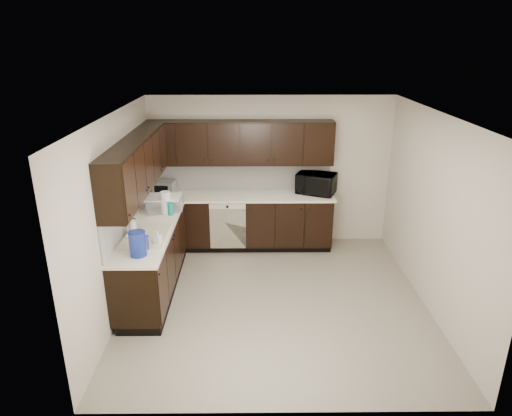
% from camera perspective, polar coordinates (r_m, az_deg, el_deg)
% --- Properties ---
extents(floor, '(4.00, 4.00, 0.00)m').
position_cam_1_polar(floor, '(6.34, 2.38, -11.37)').
color(floor, gray).
rests_on(floor, ground).
extents(ceiling, '(4.00, 4.00, 0.00)m').
position_cam_1_polar(ceiling, '(5.45, 2.77, 11.57)').
color(ceiling, white).
rests_on(ceiling, wall_back).
extents(wall_back, '(4.00, 0.02, 2.50)m').
position_cam_1_polar(wall_back, '(7.67, 1.80, 4.64)').
color(wall_back, '#C0B5A4').
rests_on(wall_back, floor).
extents(wall_left, '(0.02, 4.00, 2.50)m').
position_cam_1_polar(wall_left, '(6.01, -16.84, -0.80)').
color(wall_left, '#C0B5A4').
rests_on(wall_left, floor).
extents(wall_right, '(0.02, 4.00, 2.50)m').
position_cam_1_polar(wall_right, '(6.21, 21.31, -0.66)').
color(wall_right, '#C0B5A4').
rests_on(wall_right, floor).
extents(wall_front, '(4.00, 0.02, 2.50)m').
position_cam_1_polar(wall_front, '(3.98, 4.05, -11.23)').
color(wall_front, '#C0B5A4').
rests_on(wall_front, floor).
extents(lower_cabinets, '(3.00, 2.80, 0.90)m').
position_cam_1_polar(lower_cabinets, '(7.15, -6.10, -3.83)').
color(lower_cabinets, black).
rests_on(lower_cabinets, floor).
extents(countertop, '(3.03, 2.83, 0.04)m').
position_cam_1_polar(countertop, '(6.96, -6.28, -0.03)').
color(countertop, white).
rests_on(countertop, lower_cabinets).
extents(backsplash, '(3.00, 2.80, 0.48)m').
position_cam_1_polar(backsplash, '(7.09, -7.88, 2.53)').
color(backsplash, white).
rests_on(backsplash, countertop).
extents(upper_cabinets, '(3.00, 2.80, 0.70)m').
position_cam_1_polar(upper_cabinets, '(6.81, -7.27, 6.96)').
color(upper_cabinets, black).
rests_on(upper_cabinets, wall_back).
extents(dishwasher, '(0.58, 0.04, 0.78)m').
position_cam_1_polar(dishwasher, '(7.35, -3.55, -1.93)').
color(dishwasher, beige).
rests_on(dishwasher, lower_cabinets).
extents(sink, '(0.54, 0.82, 0.42)m').
position_cam_1_polar(sink, '(6.06, -13.62, -4.10)').
color(sink, beige).
rests_on(sink, countertop).
extents(microwave, '(0.72, 0.62, 0.34)m').
position_cam_1_polar(microwave, '(7.55, 7.52, 3.07)').
color(microwave, black).
rests_on(microwave, countertop).
extents(soap_bottle_a, '(0.10, 0.10, 0.17)m').
position_cam_1_polar(soap_bottle_a, '(5.78, -12.21, -3.63)').
color(soap_bottle_a, gray).
rests_on(soap_bottle_a, countertop).
extents(soap_bottle_b, '(0.12, 0.12, 0.27)m').
position_cam_1_polar(soap_bottle_b, '(6.09, -15.16, -2.13)').
color(soap_bottle_b, gray).
rests_on(soap_bottle_b, countertop).
extents(toaster_oven, '(0.37, 0.29, 0.21)m').
position_cam_1_polar(toaster_oven, '(7.63, -11.41, 2.54)').
color(toaster_oven, silver).
rests_on(toaster_oven, countertop).
extents(storage_bin, '(0.61, 0.53, 0.20)m').
position_cam_1_polar(storage_bin, '(6.89, -11.58, 0.54)').
color(storage_bin, silver).
rests_on(storage_bin, countertop).
extents(blue_pitcher, '(0.26, 0.26, 0.30)m').
position_cam_1_polar(blue_pitcher, '(5.51, -14.59, -4.34)').
color(blue_pitcher, '#102799').
rests_on(blue_pitcher, countertop).
extents(teal_tumbler, '(0.09, 0.09, 0.19)m').
position_cam_1_polar(teal_tumbler, '(6.69, -10.60, -0.09)').
color(teal_tumbler, '#0C8D7A').
rests_on(teal_tumbler, countertop).
extents(paper_towel_roll, '(0.19, 0.19, 0.32)m').
position_cam_1_polar(paper_towel_roll, '(6.75, -11.23, 0.68)').
color(paper_towel_roll, white).
rests_on(paper_towel_roll, countertop).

